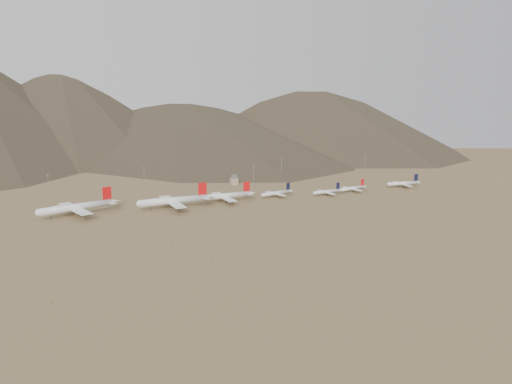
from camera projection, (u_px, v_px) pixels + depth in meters
name	position (u px, v px, depth m)	size (l,w,h in m)	color
ground	(249.00, 208.00, 481.52)	(3000.00, 3000.00, 0.00)	olive
mountain_ridge	(114.00, 77.00, 1264.15)	(4400.00, 1000.00, 300.00)	#493C2C
widebody_west	(77.00, 207.00, 448.06)	(74.82, 59.29, 22.87)	white
widebody_centre	(174.00, 201.00, 475.55)	(77.10, 59.19, 22.89)	white
widebody_east	(225.00, 196.00, 503.45)	(64.47, 49.53, 19.14)	white
narrowbody_a	(277.00, 193.00, 529.19)	(41.55, 30.53, 13.92)	white
narrowbody_b	(327.00, 192.00, 538.40)	(38.70, 27.90, 12.77)	white
narrowbody_c	(353.00, 188.00, 557.08)	(39.52, 28.92, 13.17)	white
narrowbody_d	(404.00, 183.00, 583.79)	(45.35, 32.76, 14.98)	white
control_tower	(234.00, 180.00, 600.28)	(8.00, 8.00, 12.00)	tan
mast_far_west	(48.00, 185.00, 519.68)	(2.00, 0.60, 25.70)	gray
mast_west	(144.00, 177.00, 570.82)	(2.00, 0.60, 25.70)	gray
mast_centre	(254.00, 174.00, 588.55)	(2.00, 0.60, 25.70)	gray
mast_east	(281.00, 167.00, 646.42)	(2.00, 0.60, 25.70)	gray
mast_far_east	(365.00, 165.00, 668.15)	(2.00, 0.60, 25.70)	gray
desert_scrub	(288.00, 228.00, 406.64)	(414.61, 161.28, 0.75)	olive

